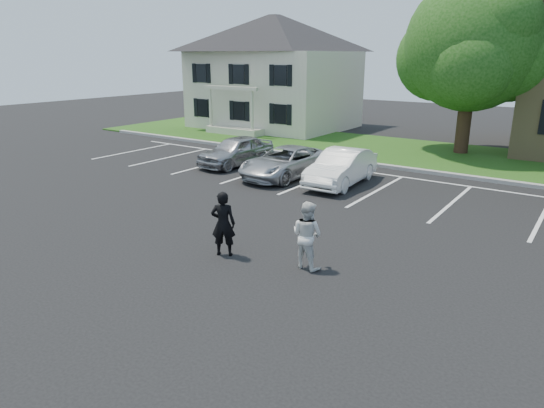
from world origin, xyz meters
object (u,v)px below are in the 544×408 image
object	(u,v)px
house	(274,72)
car_silver_minivan	(286,162)
tree	(475,47)
car_silver_west	(236,151)
man_black_suit	(223,224)
man_white_shirt	(307,235)
car_white_sedan	(341,167)

from	to	relation	value
house	car_silver_minivan	world-z (taller)	house
house	tree	xyz separation A→B (m)	(13.77, -2.52, 1.52)
house	car_silver_west	distance (m)	13.23
car_silver_minivan	man_black_suit	bearing A→B (deg)	-62.74
house	car_silver_minivan	size ratio (longest dim) A/B	2.25
man_white_shirt	car_white_sedan	xyz separation A→B (m)	(-2.95, 7.59, -0.14)
man_black_suit	man_white_shirt	xyz separation A→B (m)	(2.15, 0.57, -0.02)
man_white_shirt	car_silver_west	world-z (taller)	man_white_shirt
house	car_silver_minivan	xyz separation A→B (m)	(8.92, -12.08, -3.19)
tree	man_white_shirt	distance (m)	17.54
house	car_white_sedan	bearing A→B (deg)	-46.12
man_white_shirt	car_silver_minivan	world-z (taller)	man_white_shirt
man_white_shirt	car_silver_west	xyz separation A→B (m)	(-8.60, 7.97, -0.15)
man_black_suit	house	bearing A→B (deg)	-87.65
car_silver_west	car_white_sedan	distance (m)	5.66
house	man_white_shirt	size ratio (longest dim) A/B	6.17
man_white_shirt	car_silver_west	size ratio (longest dim) A/B	0.41
man_black_suit	car_white_sedan	xyz separation A→B (m)	(-0.81, 8.16, -0.16)
tree	car_white_sedan	bearing A→B (deg)	-104.17
man_white_shirt	man_black_suit	bearing A→B (deg)	20.72
car_silver_west	man_black_suit	bearing A→B (deg)	-47.54
tree	man_white_shirt	size ratio (longest dim) A/B	5.27
man_black_suit	car_silver_west	size ratio (longest dim) A/B	0.42
tree	man_black_suit	distance (m)	18.15
tree	car_silver_west	world-z (taller)	tree
house	man_black_suit	size ratio (longest dim) A/B	6.04
car_silver_west	car_white_sedan	size ratio (longest dim) A/B	0.96
car_silver_west	house	bearing A→B (deg)	121.98
car_silver_minivan	car_white_sedan	xyz separation A→B (m)	(2.49, 0.22, 0.06)
house	car_silver_minivan	distance (m)	15.36
tree	car_silver_west	size ratio (longest dim) A/B	2.18
man_black_suit	car_white_sedan	distance (m)	8.20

